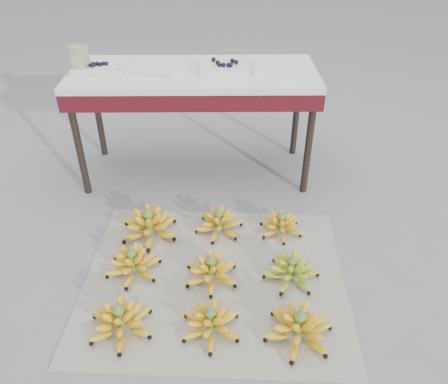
{
  "coord_description": "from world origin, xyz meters",
  "views": [
    {
      "loc": [
        0.0,
        -1.56,
        1.56
      ],
      "look_at": [
        0.02,
        0.29,
        0.27
      ],
      "focal_mm": 35.0,
      "sensor_mm": 36.0,
      "label": 1
    }
  ],
  "objects_px": {
    "tray_far_right": "(278,67)",
    "vendor_table": "(194,83)",
    "bunch_front_right": "(299,328)",
    "bunch_mid_left": "(133,263)",
    "bunch_mid_right": "(291,271)",
    "bunch_mid_center": "(211,271)",
    "tray_right": "(223,68)",
    "bunch_front_center": "(211,323)",
    "newspaper_mat": "(215,279)",
    "bunch_back_right": "(281,225)",
    "bunch_front_left": "(120,321)",
    "tray_left": "(154,68)",
    "glass_jar": "(79,60)",
    "bunch_back_left": "(149,225)",
    "tray_far_left": "(96,69)",
    "bunch_back_center": "(219,223)"
  },
  "relations": [
    {
      "from": "bunch_mid_left",
      "to": "tray_far_left",
      "type": "bearing_deg",
      "value": 94.18
    },
    {
      "from": "newspaper_mat",
      "to": "bunch_mid_center",
      "type": "relative_size",
      "value": 3.88
    },
    {
      "from": "bunch_front_left",
      "to": "bunch_mid_right",
      "type": "xyz_separation_m",
      "value": [
        0.76,
        0.29,
        -0.0
      ]
    },
    {
      "from": "bunch_mid_left",
      "to": "bunch_back_left",
      "type": "height_order",
      "value": "bunch_back_left"
    },
    {
      "from": "bunch_mid_left",
      "to": "bunch_back_right",
      "type": "relative_size",
      "value": 1.27
    },
    {
      "from": "bunch_mid_right",
      "to": "tray_left",
      "type": "relative_size",
      "value": 0.95
    },
    {
      "from": "bunch_front_center",
      "to": "bunch_back_right",
      "type": "xyz_separation_m",
      "value": [
        0.37,
        0.65,
        -0.01
      ]
    },
    {
      "from": "bunch_front_center",
      "to": "tray_right",
      "type": "distance_m",
      "value": 1.42
    },
    {
      "from": "tray_far_right",
      "to": "glass_jar",
      "type": "height_order",
      "value": "glass_jar"
    },
    {
      "from": "newspaper_mat",
      "to": "tray_right",
      "type": "xyz_separation_m",
      "value": [
        0.05,
        0.95,
        0.71
      ]
    },
    {
      "from": "bunch_front_right",
      "to": "bunch_mid_right",
      "type": "bearing_deg",
      "value": 99.74
    },
    {
      "from": "bunch_back_right",
      "to": "tray_left",
      "type": "height_order",
      "value": "tray_left"
    },
    {
      "from": "bunch_back_right",
      "to": "tray_right",
      "type": "xyz_separation_m",
      "value": [
        -0.31,
        0.61,
        0.66
      ]
    },
    {
      "from": "bunch_back_center",
      "to": "bunch_back_right",
      "type": "relative_size",
      "value": 1.18
    },
    {
      "from": "bunch_mid_center",
      "to": "tray_right",
      "type": "relative_size",
      "value": 1.13
    },
    {
      "from": "bunch_front_left",
      "to": "tray_right",
      "type": "relative_size",
      "value": 1.27
    },
    {
      "from": "bunch_front_center",
      "to": "tray_far_left",
      "type": "xyz_separation_m",
      "value": [
        -0.67,
        1.27,
        0.65
      ]
    },
    {
      "from": "bunch_mid_left",
      "to": "bunch_back_center",
      "type": "xyz_separation_m",
      "value": [
        0.42,
        0.31,
        -0.0
      ]
    },
    {
      "from": "tray_left",
      "to": "glass_jar",
      "type": "xyz_separation_m",
      "value": [
        -0.41,
        -0.01,
        0.05
      ]
    },
    {
      "from": "bunch_back_center",
      "to": "tray_right",
      "type": "xyz_separation_m",
      "value": [
        0.03,
        0.6,
        0.66
      ]
    },
    {
      "from": "bunch_mid_right",
      "to": "tray_right",
      "type": "relative_size",
      "value": 1.02
    },
    {
      "from": "newspaper_mat",
      "to": "bunch_front_center",
      "type": "xyz_separation_m",
      "value": [
        -0.01,
        -0.31,
        0.06
      ]
    },
    {
      "from": "newspaper_mat",
      "to": "glass_jar",
      "type": "distance_m",
      "value": 1.44
    },
    {
      "from": "tray_far_right",
      "to": "tray_right",
      "type": "bearing_deg",
      "value": -177.15
    },
    {
      "from": "bunch_front_right",
      "to": "glass_jar",
      "type": "xyz_separation_m",
      "value": [
        -1.12,
        1.3,
        0.7
      ]
    },
    {
      "from": "bunch_front_left",
      "to": "tray_left",
      "type": "distance_m",
      "value": 1.43
    },
    {
      "from": "bunch_mid_right",
      "to": "tray_left",
      "type": "height_order",
      "value": "tray_left"
    },
    {
      "from": "bunch_front_right",
      "to": "bunch_mid_right",
      "type": "height_order",
      "value": "bunch_front_right"
    },
    {
      "from": "tray_far_right",
      "to": "bunch_mid_center",
      "type": "bearing_deg",
      "value": -111.48
    },
    {
      "from": "tray_right",
      "to": "glass_jar",
      "type": "xyz_separation_m",
      "value": [
        -0.81,
        0.0,
        0.05
      ]
    },
    {
      "from": "tray_right",
      "to": "tray_far_left",
      "type": "bearing_deg",
      "value": 179.31
    },
    {
      "from": "bunch_mid_left",
      "to": "tray_right",
      "type": "bearing_deg",
      "value": 50.7
    },
    {
      "from": "bunch_mid_center",
      "to": "tray_far_left",
      "type": "xyz_separation_m",
      "value": [
        -0.67,
        0.97,
        0.65
      ]
    },
    {
      "from": "newspaper_mat",
      "to": "bunch_mid_left",
      "type": "distance_m",
      "value": 0.4
    },
    {
      "from": "bunch_front_left",
      "to": "bunch_back_left",
      "type": "relative_size",
      "value": 0.9
    },
    {
      "from": "bunch_back_left",
      "to": "tray_far_right",
      "type": "relative_size",
      "value": 1.38
    },
    {
      "from": "bunch_front_right",
      "to": "bunch_mid_left",
      "type": "distance_m",
      "value": 0.84
    },
    {
      "from": "tray_left",
      "to": "tray_right",
      "type": "height_order",
      "value": "tray_right"
    },
    {
      "from": "newspaper_mat",
      "to": "bunch_front_center",
      "type": "distance_m",
      "value": 0.31
    },
    {
      "from": "newspaper_mat",
      "to": "bunch_back_center",
      "type": "distance_m",
      "value": 0.36
    },
    {
      "from": "bunch_front_left",
      "to": "bunch_mid_center",
      "type": "height_order",
      "value": "bunch_front_left"
    },
    {
      "from": "bunch_mid_right",
      "to": "bunch_front_center",
      "type": "bearing_deg",
      "value": -135.71
    },
    {
      "from": "bunch_front_center",
      "to": "tray_far_right",
      "type": "relative_size",
      "value": 0.97
    },
    {
      "from": "bunch_mid_left",
      "to": "bunch_mid_right",
      "type": "xyz_separation_m",
      "value": [
        0.76,
        -0.05,
        -0.0
      ]
    },
    {
      "from": "tray_far_right",
      "to": "vendor_table",
      "type": "bearing_deg",
      "value": 177.51
    },
    {
      "from": "bunch_mid_right",
      "to": "tray_right",
      "type": "distance_m",
      "value": 1.21
    },
    {
      "from": "vendor_table",
      "to": "bunch_mid_left",
      "type": "bearing_deg",
      "value": -106.14
    },
    {
      "from": "bunch_front_right",
      "to": "bunch_mid_left",
      "type": "relative_size",
      "value": 1.07
    },
    {
      "from": "bunch_mid_left",
      "to": "tray_far_right",
      "type": "xyz_separation_m",
      "value": [
        0.76,
        0.92,
        0.65
      ]
    },
    {
      "from": "bunch_front_center",
      "to": "bunch_front_right",
      "type": "distance_m",
      "value": 0.37
    }
  ]
}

